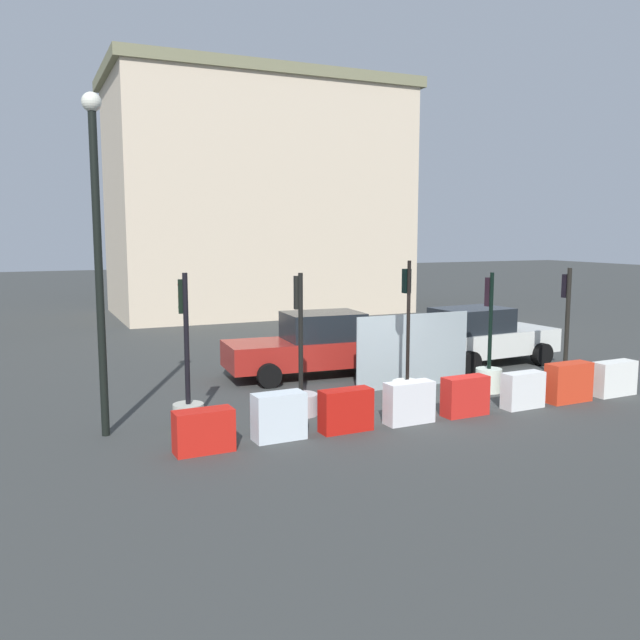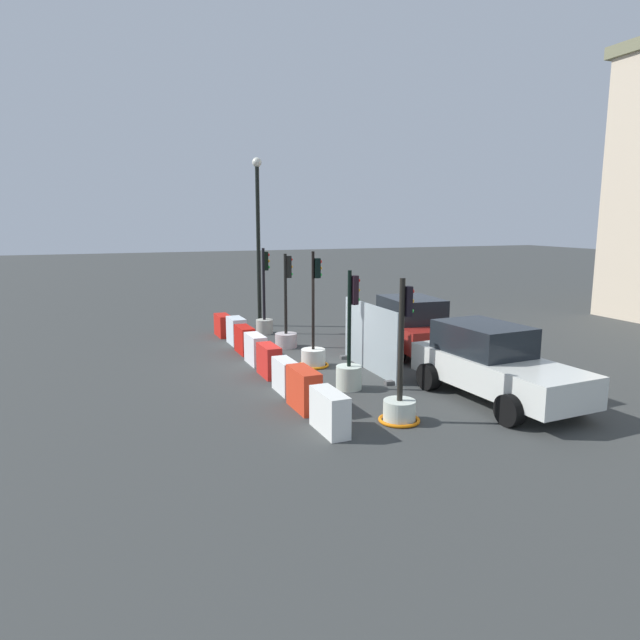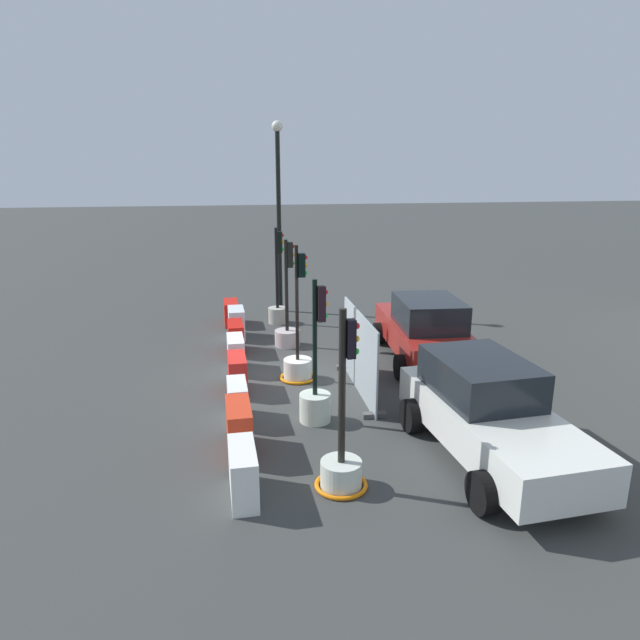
{
  "view_description": "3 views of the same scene",
  "coord_description": "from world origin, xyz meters",
  "views": [
    {
      "loc": [
        -7.84,
        -12.53,
        3.92
      ],
      "look_at": [
        -2.0,
        0.51,
        2.02
      ],
      "focal_mm": 37.33,
      "sensor_mm": 36.0,
      "label": 1
    },
    {
      "loc": [
        14.98,
        -5.13,
        4.15
      ],
      "look_at": [
        1.44,
        0.06,
        1.58
      ],
      "focal_mm": 31.99,
      "sensor_mm": 36.0,
      "label": 2
    },
    {
      "loc": [
        13.03,
        -1.2,
        5.09
      ],
      "look_at": [
        1.93,
        0.61,
        1.97
      ],
      "focal_mm": 31.82,
      "sensor_mm": 36.0,
      "label": 3
    }
  ],
  "objects": [
    {
      "name": "ground_plane",
      "position": [
        0.0,
        0.0,
        0.0
      ],
      "size": [
        120.0,
        120.0,
        0.0
      ],
      "primitive_type": "plane",
      "color": "#383A39"
    },
    {
      "name": "traffic_light_0",
      "position": [
        -4.97,
        0.33,
        0.63
      ],
      "size": [
        0.61,
        0.61,
        3.13
      ],
      "color": "#B3B3A5",
      "rests_on": "ground_plane"
    },
    {
      "name": "traffic_light_1",
      "position": [
        -2.51,
        0.38,
        0.52
      ],
      "size": [
        0.72,
        0.72,
        3.06
      ],
      "color": "#BAAFB0",
      "rests_on": "ground_plane"
    },
    {
      "name": "traffic_light_2",
      "position": [
        0.13,
        0.36,
        0.44
      ],
      "size": [
        0.89,
        0.89,
        3.28
      ],
      "color": "silver",
      "rests_on": "ground_plane"
    },
    {
      "name": "traffic_light_3",
      "position": [
        2.51,
        0.42,
        0.55
      ],
      "size": [
        0.64,
        0.64,
        2.95
      ],
      "color": "silver",
      "rests_on": "ground_plane"
    },
    {
      "name": "traffic_light_4",
      "position": [
        5.02,
        0.46,
        0.48
      ],
      "size": [
        0.87,
        0.87,
        3.0
      ],
      "color": "silver",
      "rests_on": "ground_plane"
    },
    {
      "name": "construction_barrier_0",
      "position": [
        -5.04,
        -1.19,
        0.39
      ],
      "size": [
        1.08,
        0.48,
        0.77
      ],
      "color": "red",
      "rests_on": "ground_plane"
    },
    {
      "name": "construction_barrier_1",
      "position": [
        -3.55,
        -1.05,
        0.45
      ],
      "size": [
        1.01,
        0.49,
        0.9
      ],
      "color": "silver",
      "rests_on": "ground_plane"
    },
    {
      "name": "construction_barrier_2",
      "position": [
        -2.16,
        -1.1,
        0.42
      ],
      "size": [
        1.07,
        0.44,
        0.85
      ],
      "color": "red",
      "rests_on": "ground_plane"
    },
    {
      "name": "construction_barrier_3",
      "position": [
        -0.72,
        -1.12,
        0.43
      ],
      "size": [
        1.05,
        0.44,
        0.87
      ],
      "color": "silver",
      "rests_on": "ground_plane"
    },
    {
      "name": "construction_barrier_4",
      "position": [
        0.68,
        -1.11,
        0.42
      ],
      "size": [
        1.04,
        0.44,
        0.85
      ],
      "color": "red",
      "rests_on": "ground_plane"
    },
    {
      "name": "construction_barrier_5",
      "position": [
        2.23,
        -1.14,
        0.41
      ],
      "size": [
        0.99,
        0.42,
        0.81
      ],
      "color": "white",
      "rests_on": "ground_plane"
    },
    {
      "name": "construction_barrier_6",
      "position": [
        3.57,
        -1.14,
        0.46
      ],
      "size": [
        1.14,
        0.47,
        0.92
      ],
      "color": "red",
      "rests_on": "ground_plane"
    },
    {
      "name": "construction_barrier_7",
      "position": [
        5.04,
        -1.12,
        0.42
      ],
      "size": [
        1.14,
        0.45,
        0.83
      ],
      "color": "white",
      "rests_on": "ground_plane"
    },
    {
      "name": "car_red_compact",
      "position": [
        -0.7,
        3.85,
        0.84
      ],
      "size": [
        4.7,
        2.36,
        1.74
      ],
      "color": "maroon",
      "rests_on": "ground_plane"
    },
    {
      "name": "car_white_van",
      "position": [
        4.44,
        3.22,
        0.85
      ],
      "size": [
        4.57,
        2.36,
        1.72
      ],
      "color": "silver",
      "rests_on": "ground_plane"
    },
    {
      "name": "building_main_facade",
      "position": [
        2.82,
        18.66,
        5.58
      ],
      "size": [
        14.17,
        7.63,
        11.13
      ],
      "color": "beige",
      "rests_on": "ground_plane"
    },
    {
      "name": "street_lamp_post",
      "position": [
        -6.53,
        0.56,
        3.85
      ],
      "size": [
        0.36,
        0.36,
        6.44
      ],
      "color": "black",
      "rests_on": "ground_plane"
    },
    {
      "name": "site_fence_panel",
      "position": [
        1.1,
        1.65,
        0.88
      ],
      "size": [
        3.23,
        0.5,
        1.87
      ],
      "color": "#8F9DA2",
      "rests_on": "ground_plane"
    }
  ]
}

